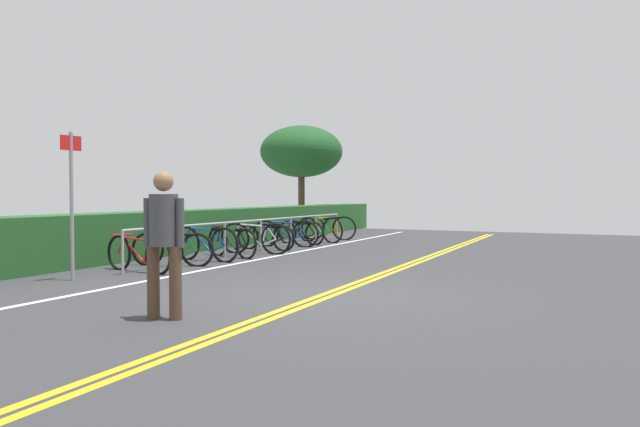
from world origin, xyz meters
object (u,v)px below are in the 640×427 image
at_px(bike_rack, 261,227).
at_px(bicycle_5, 266,237).
at_px(bicycle_3, 232,242).
at_px(pedestrian, 164,235).
at_px(bicycle_8, 320,229).
at_px(sign_post_near, 71,192).
at_px(bicycle_7, 301,233).
at_px(tree_mid, 301,152).
at_px(bicycle_6, 285,233).
at_px(bicycle_0, 138,254).
at_px(bicycle_1, 172,249).
at_px(bicycle_4, 255,238).
at_px(bicycle_9, 328,228).
at_px(bicycle_2, 205,244).

height_order(bike_rack, bicycle_5, bike_rack).
distance_m(bicycle_3, pedestrian, 6.53).
distance_m(bike_rack, pedestrian, 7.78).
bearing_deg(bicycle_3, bicycle_8, -0.21).
height_order(bicycle_3, sign_post_near, sign_post_near).
height_order(bike_rack, bicycle_7, bike_rack).
xyz_separation_m(pedestrian, sign_post_near, (1.69, 3.34, 0.49)).
bearing_deg(tree_mid, bicycle_6, -156.10).
distance_m(bicycle_5, tree_mid, 8.56).
bearing_deg(bicycle_7, bicycle_8, -13.33).
bearing_deg(bicycle_6, bicycle_7, 1.98).
height_order(bike_rack, bicycle_6, bike_rack).
bearing_deg(bicycle_3, bicycle_0, 177.59).
distance_m(bicycle_0, bicycle_6, 5.57).
bearing_deg(bicycle_5, bicycle_1, -178.92).
height_order(bicycle_4, bicycle_7, bicycle_4).
height_order(bike_rack, pedestrian, pedestrian).
height_order(bicycle_0, sign_post_near, sign_post_near).
xyz_separation_m(pedestrian, tree_mid, (15.15, 6.09, 2.11)).
height_order(bicycle_6, bicycle_9, bicycle_9).
distance_m(bicycle_2, bicycle_7, 4.56).
bearing_deg(bicycle_8, bicycle_0, 178.95).
relative_size(bicycle_0, tree_mid, 0.43).
relative_size(bicycle_2, pedestrian, 1.09).
relative_size(bicycle_0, bicycle_2, 0.98).
xyz_separation_m(bike_rack, bicycle_6, (1.39, 0.08, -0.25)).
bearing_deg(bicycle_5, sign_post_near, 178.64).
xyz_separation_m(bicycle_4, tree_mid, (8.51, 3.16, 2.69)).
xyz_separation_m(bicycle_1, bicycle_9, (7.35, 0.00, 0.04)).
relative_size(bicycle_3, bicycle_4, 0.91).
height_order(bicycle_1, bicycle_8, bicycle_8).
relative_size(bicycle_1, bicycle_3, 1.02).
relative_size(bicycle_4, bicycle_8, 1.07).
distance_m(bicycle_8, sign_post_near, 8.71).
distance_m(bicycle_1, bicycle_7, 5.57).
bearing_deg(bicycle_5, bicycle_7, -0.54).
height_order(bicycle_4, pedestrian, pedestrian).
xyz_separation_m(bicycle_6, bicycle_9, (2.73, -0.01, 0.01)).
relative_size(bike_rack, bicycle_6, 5.16).
height_order(bicycle_0, bicycle_6, bicycle_6).
bearing_deg(tree_mid, bicycle_8, -147.29).
distance_m(bicycle_0, bicycle_3, 2.81).
bearing_deg(bicycle_0, bicycle_5, 1.01).
relative_size(bicycle_4, sign_post_near, 0.75).
relative_size(bicycle_3, tree_mid, 0.40).
relative_size(bike_rack, tree_mid, 2.28).
bearing_deg(bicycle_1, bicycle_3, -4.04).
xyz_separation_m(bicycle_2, tree_mid, (10.23, 2.99, 2.70)).
bearing_deg(bicycle_1, sign_post_near, 174.62).
bearing_deg(tree_mid, bicycle_7, -152.89).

